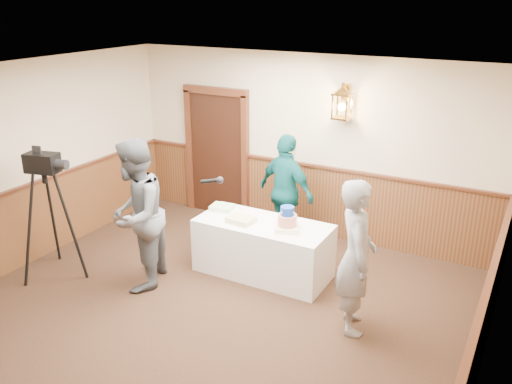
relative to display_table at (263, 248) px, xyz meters
The scene contains 10 objects.
ground 1.94m from the display_table, 93.04° to the right, with size 7.00×7.00×0.00m, color black.
room_shell 1.85m from the display_table, 96.11° to the right, with size 6.02×7.02×2.81m.
display_table is the anchor object (origin of this frame).
tiered_cake 0.63m from the display_table, ahead, with size 0.41×0.41×0.32m.
sheet_cake_yellow 0.51m from the display_table, 154.24° to the right, with size 0.35×0.26×0.07m, color #D6C47F.
sheet_cake_green 0.84m from the display_table, behind, with size 0.30×0.24×0.07m, color #C3ECA6.
interviewer 1.75m from the display_table, 140.44° to the right, with size 1.66×1.16×1.97m.
baker 1.70m from the display_table, 23.10° to the right, with size 0.65×0.43×1.79m, color gray.
assistant_p 1.06m from the display_table, 96.82° to the left, with size 1.01×0.42×1.73m, color #0F5355.
tv_camera_rig 2.84m from the display_table, 150.79° to the right, with size 0.67×0.63×1.71m.
Camera 1 is at (3.19, -3.93, 3.62)m, focal length 38.00 mm.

